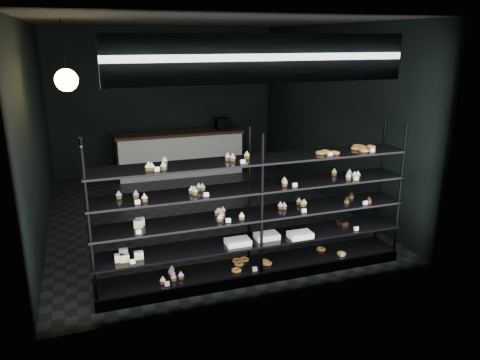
{
  "coord_description": "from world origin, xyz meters",
  "views": [
    {
      "loc": [
        -1.87,
        -7.54,
        2.95
      ],
      "look_at": [
        0.09,
        -1.9,
        1.14
      ],
      "focal_mm": 35.0,
      "sensor_mm": 36.0,
      "label": 1
    }
  ],
  "objects": [
    {
      "name": "pendant_lamp",
      "position": [
        -1.97,
        -1.2,
        2.45
      ],
      "size": [
        0.28,
        0.28,
        0.87
      ],
      "color": "black",
      "rests_on": "room"
    },
    {
      "name": "room",
      "position": [
        0.0,
        0.0,
        1.6
      ],
      "size": [
        5.01,
        6.01,
        3.2
      ],
      "color": "black",
      "rests_on": "ground"
    },
    {
      "name": "service_counter",
      "position": [
        0.21,
        2.5,
        0.5
      ],
      "size": [
        2.83,
        0.65,
        1.23
      ],
      "color": "silver",
      "rests_on": "room"
    },
    {
      "name": "display_shelf",
      "position": [
        0.07,
        -2.45,
        0.63
      ],
      "size": [
        4.0,
        0.5,
        1.91
      ],
      "color": "black",
      "rests_on": "room"
    },
    {
      "name": "signage",
      "position": [
        0.0,
        -2.93,
        2.75
      ],
      "size": [
        3.3,
        0.05,
        0.5
      ],
      "color": "#0D1343",
      "rests_on": "room"
    }
  ]
}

